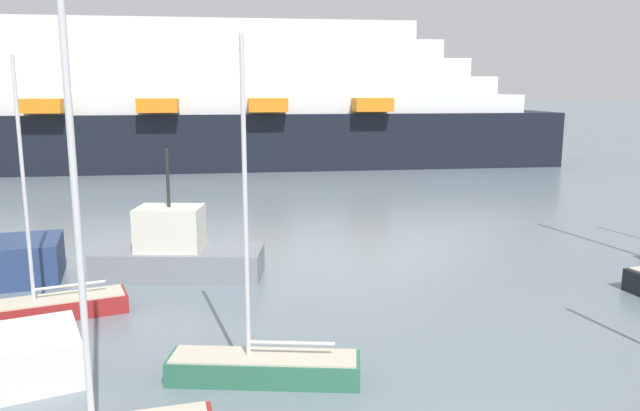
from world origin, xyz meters
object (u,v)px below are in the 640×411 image
object	(u,v)px
fishing_boat_1	(177,252)
cruise_ship	(63,105)
sailboat_7	(264,363)
sailboat_1	(48,305)

from	to	relation	value
fishing_boat_1	cruise_ship	size ratio (longest dim) A/B	0.07
sailboat_7	cruise_ship	distance (m)	43.53
sailboat_7	fishing_boat_1	distance (m)	8.72
cruise_ship	sailboat_7	bearing A→B (deg)	-70.84
sailboat_7	cruise_ship	bearing A→B (deg)	-59.52
sailboat_1	cruise_ship	distance (m)	37.35
cruise_ship	sailboat_1	bearing A→B (deg)	-77.07
sailboat_7	cruise_ship	size ratio (longest dim) A/B	0.09
sailboat_7	fishing_boat_1	xyz separation A→B (m)	(-1.91, 8.49, 0.47)
fishing_boat_1	cruise_ship	bearing A→B (deg)	-60.65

